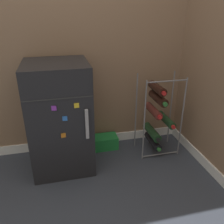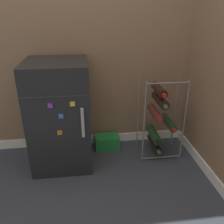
{
  "view_description": "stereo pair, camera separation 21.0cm",
  "coord_description": "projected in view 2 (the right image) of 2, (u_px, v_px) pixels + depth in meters",
  "views": [
    {
      "loc": [
        -0.19,
        -1.49,
        1.33
      ],
      "look_at": [
        0.26,
        0.37,
        0.47
      ],
      "focal_mm": 38.0,
      "sensor_mm": 36.0,
      "label": 1
    },
    {
      "loc": [
        0.02,
        -1.53,
        1.33
      ],
      "look_at": [
        0.26,
        0.37,
        0.47
      ],
      "focal_mm": 38.0,
      "sensor_mm": 36.0,
      "label": 2
    }
  ],
  "objects": [
    {
      "name": "soda_box",
      "position": [
        107.0,
        142.0,
        2.41
      ],
      "size": [
        0.24,
        0.16,
        0.13
      ],
      "color": "#1E7F38",
      "rests_on": "ground_plane"
    },
    {
      "name": "ground_plane",
      "position": [
        86.0,
        185.0,
        1.92
      ],
      "size": [
        14.0,
        14.0,
        0.0
      ],
      "primitive_type": "plane",
      "color": "#333842"
    },
    {
      "name": "wine_rack",
      "position": [
        159.0,
        118.0,
        2.19
      ],
      "size": [
        0.38,
        0.31,
        0.77
      ],
      "color": "slate",
      "rests_on": "ground_plane"
    },
    {
      "name": "wall_back",
      "position": [
        77.0,
        17.0,
        2.03
      ],
      "size": [
        7.07,
        0.07,
        2.5
      ],
      "color": "#84664C",
      "rests_on": "ground_plane"
    },
    {
      "name": "mini_fridge",
      "position": [
        60.0,
        115.0,
        2.04
      ],
      "size": [
        0.5,
        0.53,
        0.93
      ],
      "color": "black",
      "rests_on": "ground_plane"
    }
  ]
}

